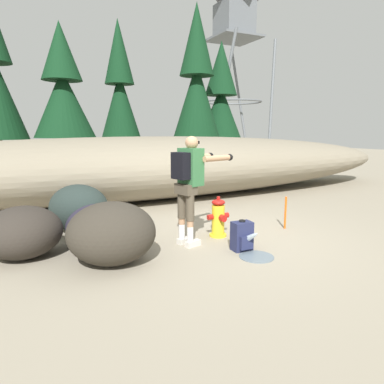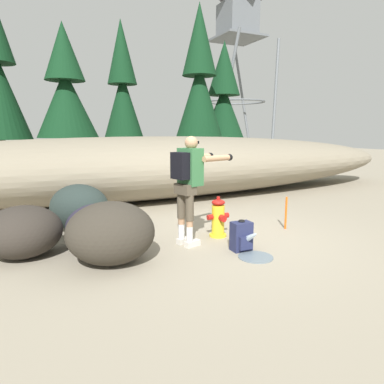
# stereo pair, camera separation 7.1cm
# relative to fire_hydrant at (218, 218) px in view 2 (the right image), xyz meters

# --- Properties ---
(ground_plane) EXTENTS (56.00, 56.00, 0.04)m
(ground_plane) POSITION_rel_fire_hydrant_xyz_m (0.00, -0.13, -0.34)
(ground_plane) COLOR gray
(dirt_embankment) EXTENTS (16.86, 3.20, 1.64)m
(dirt_embankment) POSITION_rel_fire_hydrant_xyz_m (0.00, 3.76, 0.50)
(dirt_embankment) COLOR gray
(dirt_embankment) RESTS_ON ground_plane
(fire_hydrant) EXTENTS (0.40, 0.34, 0.69)m
(fire_hydrant) POSITION_rel_fire_hydrant_xyz_m (0.00, 0.00, 0.00)
(fire_hydrant) COLOR yellow
(fire_hydrant) RESTS_ON ground_plane
(hydrant_water_jet) EXTENTS (0.50, 1.22, 0.68)m
(hydrant_water_jet) POSITION_rel_fire_hydrant_xyz_m (0.00, -0.72, -0.27)
(hydrant_water_jet) COLOR silver
(hydrant_water_jet) RESTS_ON ground_plane
(utility_worker) EXTENTS (1.04, 0.68, 1.71)m
(utility_worker) POSITION_rel_fire_hydrant_xyz_m (-0.61, -0.17, 0.77)
(utility_worker) COLOR beige
(utility_worker) RESTS_ON ground_plane
(spare_backpack) EXTENTS (0.30, 0.29, 0.47)m
(spare_backpack) POSITION_rel_fire_hydrant_xyz_m (-0.02, -0.76, -0.10)
(spare_backpack) COLOR #23284C
(spare_backpack) RESTS_ON ground_plane
(boulder_large) EXTENTS (1.28, 1.22, 0.74)m
(boulder_large) POSITION_rel_fire_hydrant_xyz_m (-2.99, 0.35, 0.06)
(boulder_large) COLOR #302B25
(boulder_large) RESTS_ON ground_plane
(boulder_mid) EXTENTS (1.43, 1.33, 0.85)m
(boulder_mid) POSITION_rel_fire_hydrant_xyz_m (-1.90, -0.42, 0.11)
(boulder_mid) COLOR #363128
(boulder_mid) RESTS_ON ground_plane
(boulder_small) EXTENTS (1.41, 1.46, 0.85)m
(boulder_small) POSITION_rel_fire_hydrant_xyz_m (-2.09, 1.34, 0.11)
(boulder_small) COLOR #25302D
(boulder_small) RESTS_ON ground_plane
(boulder_outlier) EXTENTS (1.26, 1.23, 0.68)m
(boulder_outlier) POSITION_rel_fire_hydrant_xyz_m (-1.95, 0.34, 0.02)
(boulder_outlier) COLOR #252231
(boulder_outlier) RESTS_ON ground_plane
(pine_tree_center) EXTENTS (2.12, 2.12, 5.48)m
(pine_tree_center) POSITION_rel_fire_hydrant_xyz_m (-1.54, 8.25, 2.85)
(pine_tree_center) COLOR #47331E
(pine_tree_center) RESTS_ON ground_plane
(pine_tree_right) EXTENTS (1.83, 1.83, 6.16)m
(pine_tree_right) POSITION_rel_fire_hydrant_xyz_m (0.77, 9.36, 2.90)
(pine_tree_right) COLOR #47331E
(pine_tree_right) RESTS_ON ground_plane
(pine_tree_far_right) EXTENTS (2.21, 2.21, 6.92)m
(pine_tree_far_right) POSITION_rel_fire_hydrant_xyz_m (3.79, 8.41, 3.24)
(pine_tree_far_right) COLOR #47331E
(pine_tree_far_right) RESTS_ON ground_plane
(pine_tree_ridge_end) EXTENTS (2.29, 2.29, 5.78)m
(pine_tree_ridge_end) POSITION_rel_fire_hydrant_xyz_m (5.42, 9.16, 2.67)
(pine_tree_ridge_end) COLOR #47331E
(pine_tree_ridge_end) RESTS_ON ground_plane
(watchtower) EXTENTS (4.30, 4.30, 9.88)m
(watchtower) POSITION_rel_fire_hydrant_xyz_m (8.25, 12.62, 7.33)
(watchtower) COLOR slate
(watchtower) RESTS_ON ground_plane
(survey_stake) EXTENTS (0.04, 0.04, 0.60)m
(survey_stake) POSITION_rel_fire_hydrant_xyz_m (1.35, -0.14, -0.02)
(survey_stake) COLOR #E55914
(survey_stake) RESTS_ON ground_plane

